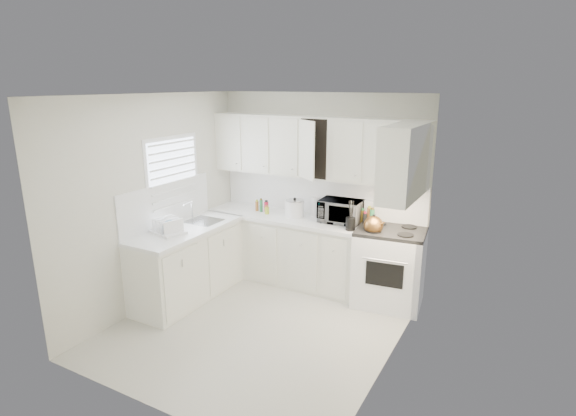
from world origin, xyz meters
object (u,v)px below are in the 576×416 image
Objects in this scene: stove at (390,257)px; microwave at (340,209)px; dish_rack at (167,225)px; tea_kettle at (374,224)px; utensil_crock at (351,215)px; rice_cooker at (295,207)px.

stove is 2.35× the size of microwave.
stove is at bearing 42.33° from dish_rack.
tea_kettle reaches higher than dish_rack.
stove is 0.50m from tea_kettle.
utensil_crock reaches higher than dish_rack.
microwave is at bearing 133.56° from utensil_crock.
dish_rack is at bearing -123.85° from rice_cooker.
dish_rack is at bearing -142.35° from microwave.
tea_kettle is at bearing -145.19° from stove.
tea_kettle is at bearing -28.48° from microwave.
tea_kettle is 1.20m from rice_cooker.
microwave is 0.65m from rice_cooker.
stove is 1.44m from rice_cooker.
utensil_crock is at bearing -164.42° from tea_kettle.
microwave is at bearing 170.20° from tea_kettle.
tea_kettle is (-0.18, -0.16, 0.44)m from stove.
stove reaches higher than rice_cooker.
dish_rack is at bearing -136.21° from tea_kettle.
rice_cooker is at bearing 167.03° from utensil_crock.
rice_cooker reaches higher than tea_kettle.
dish_rack is (-2.20, -1.18, -0.02)m from tea_kettle.
microwave reaches higher than tea_kettle.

